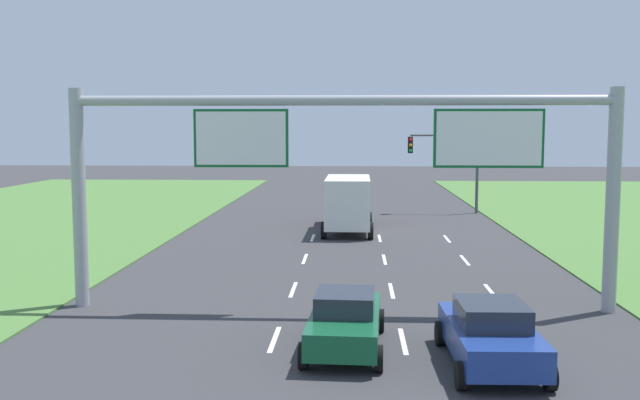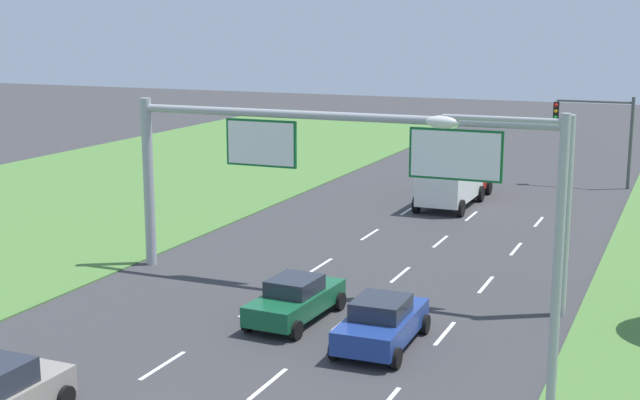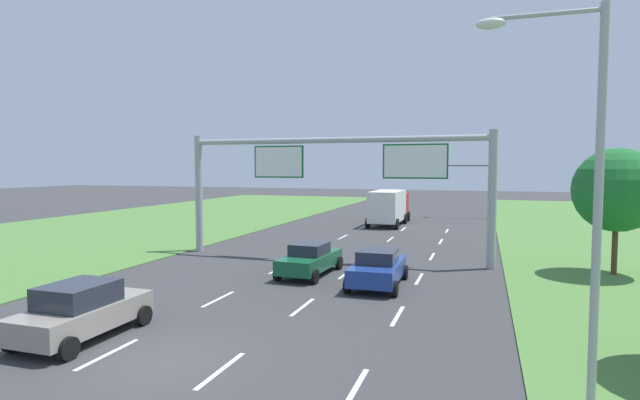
{
  "view_description": "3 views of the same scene",
  "coord_description": "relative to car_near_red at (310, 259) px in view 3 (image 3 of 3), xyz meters",
  "views": [
    {
      "loc": [
        0.4,
        -6.89,
        5.76
      ],
      "look_at": [
        -0.86,
        19.38,
        3.08
      ],
      "focal_mm": 40.0,
      "sensor_mm": 36.0,
      "label": 1
    },
    {
      "loc": [
        12.4,
        -15.16,
        10.07
      ],
      "look_at": [
        -0.95,
        16.06,
        3.23
      ],
      "focal_mm": 50.0,
      "sensor_mm": 36.0,
      "label": 2
    },
    {
      "loc": [
        7.99,
        -10.91,
        5.16
      ],
      "look_at": [
        -0.69,
        15.44,
        3.29
      ],
      "focal_mm": 28.0,
      "sensor_mm": 36.0,
      "label": 3
    }
  ],
  "objects": [
    {
      "name": "roadside_tree_mid",
      "position": [
        13.73,
        4.33,
        3.29
      ],
      "size": [
        3.94,
        3.94,
        6.03
      ],
      "color": "#513823",
      "rests_on": "ground_plane"
    },
    {
      "name": "car_mid_lane",
      "position": [
        -3.6,
        -10.45,
        0.08
      ],
      "size": [
        2.18,
        4.22,
        1.69
      ],
      "rotation": [
        0.0,
        0.0,
        0.0
      ],
      "color": "gray",
      "rests_on": "ground_plane"
    },
    {
      "name": "lane_dashes_inner_right",
      "position": [
        1.56,
        -5.26,
        -0.76
      ],
      "size": [
        0.14,
        50.4,
        0.01
      ],
      "color": "white",
      "rests_on": "ground_plane"
    },
    {
      "name": "ground_plane",
      "position": [
        -0.19,
        -11.26,
        -0.76
      ],
      "size": [
        200.0,
        200.0,
        0.0
      ],
      "primitive_type": "plane",
      "color": "#38383A"
    },
    {
      "name": "lane_dashes_inner_left",
      "position": [
        -1.94,
        -5.26,
        -0.76
      ],
      "size": [
        0.14,
        50.4,
        0.01
      ],
      "color": "white",
      "rests_on": "ground_plane"
    },
    {
      "name": "box_truck",
      "position": [
        -0.11,
        21.5,
        0.91
      ],
      "size": [
        2.74,
        7.83,
        3.05
      ],
      "rotation": [
        0.0,
        0.0,
        -0.01
      ],
      "color": "#B21E19",
      "rests_on": "ground_plane"
    },
    {
      "name": "car_near_red",
      "position": [
        0.0,
        0.0,
        0.0
      ],
      "size": [
        2.2,
        4.54,
        1.53
      ],
      "rotation": [
        0.0,
        0.0,
        -0.05
      ],
      "color": "#145633",
      "rests_on": "ground_plane"
    },
    {
      "name": "street_lamp",
      "position": [
        9.69,
        -10.53,
        4.32
      ],
      "size": [
        2.61,
        0.32,
        8.5
      ],
      "color": "#9EA0A5",
      "rests_on": "ground_plane"
    },
    {
      "name": "traffic_light_mast",
      "position": [
        6.55,
        30.09,
        3.1
      ],
      "size": [
        4.76,
        0.49,
        5.6
      ],
      "color": "#47494F",
      "rests_on": "ground_plane"
    },
    {
      "name": "sign_gantry",
      "position": [
        0.05,
        4.14,
        4.12
      ],
      "size": [
        17.24,
        0.44,
        7.0
      ],
      "color": "#9EA0A5",
      "rests_on": "ground_plane"
    },
    {
      "name": "car_lead_silver",
      "position": [
        3.52,
        -1.18,
        0.03
      ],
      "size": [
        2.25,
        4.39,
        1.59
      ],
      "rotation": [
        0.0,
        0.0,
        0.02
      ],
      "color": "navy",
      "rests_on": "ground_plane"
    },
    {
      "name": "lane_dashes_slip",
      "position": [
        5.06,
        -5.26,
        -0.76
      ],
      "size": [
        0.14,
        50.4,
        0.01
      ],
      "color": "white",
      "rests_on": "ground_plane"
    }
  ]
}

